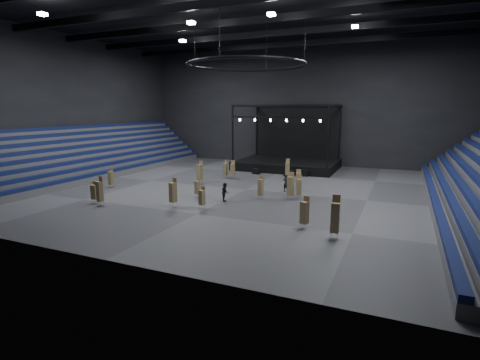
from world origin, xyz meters
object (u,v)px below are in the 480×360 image
at_px(chair_stack_8, 202,197).
at_px(chair_stack_3, 111,177).
at_px(flight_case_left, 256,171).
at_px(chair_stack_13, 298,179).
at_px(crew_member, 225,192).
at_px(chair_stack_10, 200,172).
at_px(chair_stack_12, 299,186).
at_px(chair_stack_5, 173,192).
at_px(chair_stack_1, 198,187).
at_px(chair_stack_4, 335,217).
at_px(stage, 289,158).
at_px(chair_stack_6, 233,169).
at_px(flight_case_right, 303,173).
at_px(chair_stack_7, 287,169).
at_px(chair_stack_0, 291,185).
at_px(flight_case_mid, 289,173).
at_px(chair_stack_9, 305,212).
at_px(chair_stack_14, 226,169).
at_px(chair_stack_11, 261,187).
at_px(chair_stack_15, 100,191).
at_px(man_center, 286,183).
at_px(chair_stack_2, 94,192).

bearing_deg(chair_stack_8, chair_stack_3, 179.75).
bearing_deg(flight_case_left, chair_stack_13, -43.91).
bearing_deg(crew_member, chair_stack_3, 65.72).
bearing_deg(chair_stack_10, chair_stack_12, 5.80).
xyz_separation_m(chair_stack_5, chair_stack_13, (8.36, 11.33, -0.17)).
xyz_separation_m(chair_stack_1, chair_stack_4, (14.44, -6.71, 0.49)).
xyz_separation_m(stage, chair_stack_6, (-4.00, -11.00, -0.27)).
distance_m(flight_case_right, chair_stack_13, 8.57).
height_order(chair_stack_7, chair_stack_8, chair_stack_7).
xyz_separation_m(flight_case_right, chair_stack_3, (-17.64, -15.59, 0.71)).
bearing_deg(chair_stack_0, chair_stack_12, 58.89).
xyz_separation_m(flight_case_mid, chair_stack_4, (9.37, -21.30, 1.09)).
bearing_deg(chair_stack_9, chair_stack_3, -170.20).
bearing_deg(chair_stack_6, chair_stack_8, -85.05).
xyz_separation_m(flight_case_left, chair_stack_13, (7.77, -7.48, 0.83)).
distance_m(chair_stack_6, chair_stack_14, 1.04).
bearing_deg(chair_stack_11, flight_case_right, 97.41).
distance_m(chair_stack_8, chair_stack_11, 6.35).
bearing_deg(chair_stack_9, chair_stack_0, 135.90).
relative_size(chair_stack_0, chair_stack_12, 1.15).
xyz_separation_m(chair_stack_1, chair_stack_15, (-6.44, -6.31, 0.32)).
relative_size(stage, man_center, 7.57).
distance_m(chair_stack_10, chair_stack_11, 10.02).
bearing_deg(man_center, chair_stack_15, 55.28).
distance_m(flight_case_mid, flight_case_right, 1.88).
xyz_separation_m(flight_case_left, chair_stack_2, (-7.97, -20.65, 0.74)).
xyz_separation_m(stage, chair_stack_15, (-9.39, -27.82, -0.10)).
height_order(chair_stack_14, crew_member, chair_stack_14).
xyz_separation_m(chair_stack_3, chair_stack_15, (4.60, -6.40, 0.19)).
height_order(flight_case_left, flight_case_right, flight_case_right).
bearing_deg(chair_stack_7, chair_stack_6, -176.48).
distance_m(chair_stack_1, chair_stack_13, 10.98).
bearing_deg(chair_stack_5, chair_stack_1, 106.33).
distance_m(flight_case_right, chair_stack_3, 23.55).
bearing_deg(flight_case_mid, chair_stack_9, -70.78).
bearing_deg(chair_stack_8, chair_stack_9, 3.65).
distance_m(chair_stack_2, chair_stack_11, 15.50).
bearing_deg(chair_stack_7, crew_member, -111.35).
relative_size(flight_case_left, chair_stack_14, 0.48).
bearing_deg(chair_stack_6, flight_case_mid, 24.52).
xyz_separation_m(chair_stack_0, chair_stack_12, (0.67, 0.67, -0.17)).
relative_size(chair_stack_6, chair_stack_14, 1.02).
bearing_deg(flight_case_left, chair_stack_11, -67.02).
relative_size(chair_stack_3, chair_stack_4, 0.74).
xyz_separation_m(flight_case_left, chair_stack_10, (-3.57, -8.82, 1.05)).
bearing_deg(chair_stack_11, crew_member, -133.39).
bearing_deg(flight_case_mid, chair_stack_10, -133.57).
bearing_deg(chair_stack_1, chair_stack_10, 133.29).
bearing_deg(flight_case_mid, flight_case_right, 35.65).
xyz_separation_m(flight_case_left, chair_stack_9, (11.62, -20.24, 0.91)).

